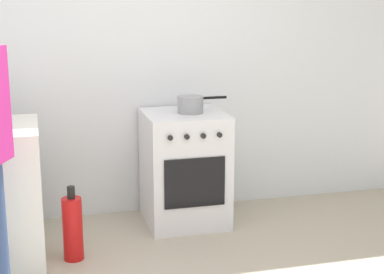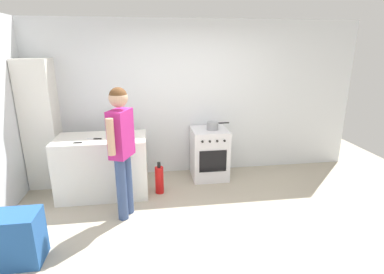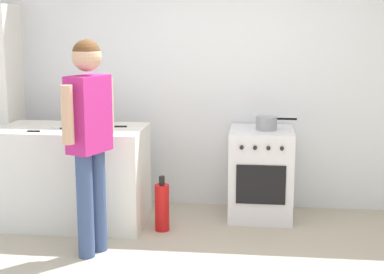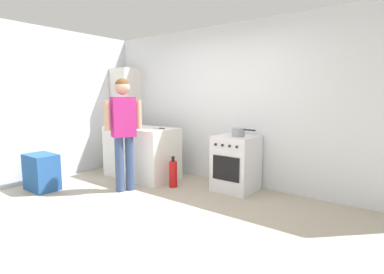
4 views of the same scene
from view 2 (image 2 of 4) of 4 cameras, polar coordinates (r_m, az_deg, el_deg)
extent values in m
plane|color=#ADA38E|center=(3.84, 2.72, -17.49)|extent=(8.00, 8.00, 0.00)
cube|color=silver|center=(5.17, -1.19, 7.23)|extent=(6.00, 0.10, 2.60)
cube|color=silver|center=(4.69, -16.59, -5.31)|extent=(1.30, 0.70, 0.90)
cube|color=silver|center=(5.10, 3.30, -3.13)|extent=(0.59, 0.60, 0.85)
cube|color=black|center=(4.83, 4.02, -4.64)|extent=(0.44, 0.01, 0.36)
cylinder|color=black|center=(4.83, 2.12, 1.00)|extent=(0.19, 0.19, 0.01)
cylinder|color=black|center=(4.88, 5.19, 1.12)|extent=(0.19, 0.19, 0.01)
cylinder|color=black|center=(5.06, 1.64, 1.74)|extent=(0.19, 0.19, 0.01)
cylinder|color=black|center=(5.11, 4.58, 1.85)|extent=(0.19, 0.19, 0.01)
cylinder|color=black|center=(4.67, 2.00, -0.92)|extent=(0.04, 0.02, 0.04)
cylinder|color=black|center=(4.69, 3.42, -0.85)|extent=(0.04, 0.02, 0.04)
cylinder|color=black|center=(4.72, 4.83, -0.79)|extent=(0.04, 0.02, 0.04)
cylinder|color=black|center=(4.74, 6.22, -0.72)|extent=(0.04, 0.02, 0.04)
cylinder|color=gray|center=(4.94, 3.92, 2.12)|extent=(0.19, 0.19, 0.13)
cylinder|color=black|center=(4.97, 6.04, 2.69)|extent=(0.18, 0.02, 0.02)
cube|color=silver|center=(4.57, -13.17, 0.36)|extent=(0.14, 0.05, 0.01)
cube|color=black|center=(4.57, -11.61, 0.51)|extent=(0.11, 0.04, 0.01)
cube|color=silver|center=(4.42, -23.02, -1.14)|extent=(0.22, 0.04, 0.01)
cube|color=black|center=(4.38, -20.95, -1.02)|extent=(0.11, 0.03, 0.01)
cube|color=silver|center=(4.51, -18.81, -0.34)|extent=(0.10, 0.04, 0.01)
cube|color=black|center=(4.47, -17.55, -0.31)|extent=(0.11, 0.04, 0.01)
cylinder|color=#384C7A|center=(3.98, -13.25, -9.67)|extent=(0.13, 0.13, 0.84)
cylinder|color=#384C7A|center=(4.10, -12.20, -8.73)|extent=(0.13, 0.13, 0.84)
cube|color=#B7267A|center=(3.78, -13.41, 0.63)|extent=(0.32, 0.39, 0.60)
cylinder|color=tan|center=(3.58, -15.24, 0.01)|extent=(0.09, 0.09, 0.44)
cylinder|color=tan|center=(3.98, -11.83, 1.96)|extent=(0.09, 0.09, 0.44)
sphere|color=tan|center=(3.69, -13.88, 7.23)|extent=(0.23, 0.23, 0.23)
sphere|color=brown|center=(3.68, -13.90, 7.54)|extent=(0.22, 0.22, 0.22)
cylinder|color=red|center=(4.64, -6.23, -8.15)|extent=(0.13, 0.13, 0.42)
cylinder|color=black|center=(4.54, -6.33, -5.30)|extent=(0.05, 0.05, 0.08)
cube|color=#235193|center=(3.78, -30.35, -18.13)|extent=(0.52, 0.36, 0.28)
cube|color=#235193|center=(3.64, -31.02, -14.47)|extent=(0.52, 0.36, 0.28)
cube|color=silver|center=(5.20, -26.78, 2.09)|extent=(0.48, 0.44, 2.00)
camera|label=1|loc=(0.75, -11.81, -26.32)|focal=55.00mm
camera|label=3|loc=(1.23, 114.58, -22.68)|focal=55.00mm
camera|label=4|loc=(3.34, 66.65, -5.90)|focal=28.00mm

